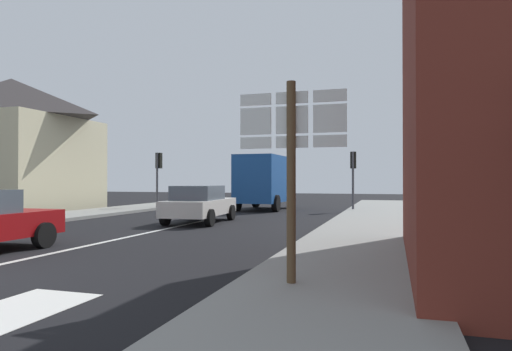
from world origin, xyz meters
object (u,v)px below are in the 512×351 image
sedan_far (200,204)px  traffic_light_far_right (353,167)px  delivery_truck (264,181)px  route_sign_post (291,160)px  traffic_light_far_left (158,167)px

sedan_far → traffic_light_far_right: bearing=57.4°
sedan_far → delivery_truck: size_ratio=0.86×
delivery_truck → traffic_light_far_right: traffic_light_far_right is taller
delivery_truck → traffic_light_far_right: 5.03m
sedan_far → route_sign_post: (5.85, -9.59, 1.24)m
delivery_truck → traffic_light_far_right: (4.98, 0.04, 0.73)m
route_sign_post → delivery_truck: bearing=107.4°
route_sign_post → traffic_light_far_left: 19.97m
sedan_far → delivery_truck: bearing=88.0°
route_sign_post → traffic_light_far_right: bearing=91.9°
traffic_light_far_right → delivery_truck: bearing=-179.6°
sedan_far → traffic_light_far_right: (5.27, 8.24, 1.62)m
delivery_truck → traffic_light_far_left: size_ratio=1.54×
route_sign_post → traffic_light_far_left: size_ratio=0.98×
traffic_light_far_left → route_sign_post: bearing=-54.9°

